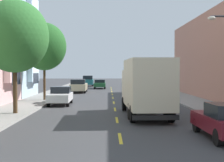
% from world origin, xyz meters
% --- Properties ---
extents(ground_plane, '(160.00, 160.00, 0.00)m').
position_xyz_m(ground_plane, '(0.00, 30.00, 0.00)').
color(ground_plane, '#38383A').
extents(sidewalk_left, '(3.20, 120.00, 0.14)m').
position_xyz_m(sidewalk_left, '(-7.10, 28.00, 0.07)').
color(sidewalk_left, gray).
rests_on(sidewalk_left, ground_plane).
extents(sidewalk_right, '(3.20, 120.00, 0.14)m').
position_xyz_m(sidewalk_right, '(7.10, 28.00, 0.07)').
color(sidewalk_right, gray).
rests_on(sidewalk_right, ground_plane).
extents(lane_centerline_dashes, '(0.14, 47.20, 0.01)m').
position_xyz_m(lane_centerline_dashes, '(0.00, 24.50, 0.00)').
color(lane_centerline_dashes, yellow).
rests_on(lane_centerline_dashes, ground_plane).
extents(street_tree_second, '(4.30, 4.30, 7.16)m').
position_xyz_m(street_tree_second, '(-6.40, 14.02, 4.99)').
color(street_tree_second, '#47331E').
rests_on(street_tree_second, sidewalk_left).
extents(street_tree_third, '(4.07, 4.07, 7.13)m').
position_xyz_m(street_tree_third, '(-6.40, 23.39, 5.06)').
color(street_tree_third, '#47331E').
rests_on(street_tree_third, sidewalk_left).
extents(delivery_box_truck, '(2.66, 7.48, 3.50)m').
position_xyz_m(delivery_box_truck, '(1.81, 13.30, 1.96)').
color(delivery_box_truck, beige).
rests_on(delivery_box_truck, ground_plane).
extents(parked_suv_teal, '(2.05, 4.84, 1.93)m').
position_xyz_m(parked_suv_teal, '(-4.21, 52.75, 0.99)').
color(parked_suv_teal, '#195B60').
rests_on(parked_suv_teal, ground_plane).
extents(parked_hatchback_white, '(1.81, 4.03, 1.50)m').
position_xyz_m(parked_hatchback_white, '(-4.46, 20.29, 0.76)').
color(parked_hatchback_white, silver).
rests_on(parked_hatchback_white, ground_plane).
extents(parked_pickup_champagne, '(2.07, 5.33, 1.73)m').
position_xyz_m(parked_pickup_champagne, '(-4.31, 35.21, 0.83)').
color(parked_pickup_champagne, tan).
rests_on(parked_pickup_champagne, ground_plane).
extents(parked_hatchback_silver, '(1.75, 4.00, 1.50)m').
position_xyz_m(parked_hatchback_silver, '(4.38, 54.00, 0.76)').
color(parked_hatchback_silver, '#B2B5BA').
rests_on(parked_hatchback_silver, ground_plane).
extents(parked_wagon_navy, '(1.90, 4.73, 1.50)m').
position_xyz_m(parked_wagon_navy, '(4.33, 47.74, 0.80)').
color(parked_wagon_navy, navy).
rests_on(parked_wagon_navy, ground_plane).
extents(parked_hatchback_sky, '(1.83, 4.04, 1.50)m').
position_xyz_m(parked_hatchback_sky, '(4.45, 38.19, 0.76)').
color(parked_hatchback_sky, '#7A9EC6').
rests_on(parked_hatchback_sky, ground_plane).
extents(moving_forest_sedan, '(1.80, 4.50, 1.43)m').
position_xyz_m(moving_forest_sedan, '(-1.80, 44.53, 0.75)').
color(moving_forest_sedan, '#194C28').
rests_on(moving_forest_sedan, ground_plane).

